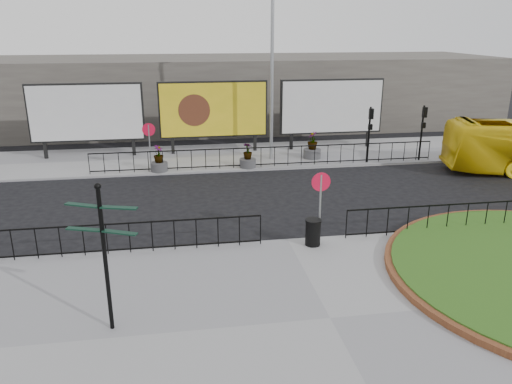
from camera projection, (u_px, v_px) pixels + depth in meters
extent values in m
plane|color=black|center=(287.00, 242.00, 17.35)|extent=(90.00, 90.00, 0.00)
cube|color=gray|center=(330.00, 320.00, 12.64)|extent=(30.00, 10.00, 0.12)
cube|color=gray|center=(242.00, 156.00, 28.57)|extent=(44.00, 6.00, 0.12)
cylinder|color=gray|center=(150.00, 148.00, 24.99)|extent=(0.07, 0.07, 2.40)
cylinder|color=red|center=(149.00, 130.00, 24.69)|extent=(0.64, 0.03, 0.64)
cylinder|color=white|center=(149.00, 129.00, 24.71)|extent=(0.50, 0.03, 0.50)
cylinder|color=gray|center=(320.00, 209.00, 16.70)|extent=(0.07, 0.07, 2.40)
cylinder|color=red|center=(321.00, 182.00, 16.40)|extent=(0.64, 0.03, 0.64)
cylinder|color=white|center=(321.00, 182.00, 16.42)|extent=(0.50, 0.03, 0.50)
cube|color=black|center=(45.00, 150.00, 27.70)|extent=(0.18, 0.18, 1.00)
cube|color=black|center=(134.00, 146.00, 28.42)|extent=(0.18, 0.18, 1.00)
cube|color=black|center=(86.00, 113.00, 27.43)|extent=(6.20, 0.25, 3.20)
cube|color=silver|center=(86.00, 113.00, 27.28)|extent=(6.00, 0.06, 3.00)
cube|color=black|center=(173.00, 145.00, 28.75)|extent=(0.18, 0.18, 1.00)
cube|color=black|center=(255.00, 142.00, 29.46)|extent=(0.18, 0.18, 1.00)
cube|color=black|center=(213.00, 109.00, 28.47)|extent=(6.20, 0.25, 3.20)
cube|color=gold|center=(214.00, 110.00, 28.32)|extent=(6.00, 0.06, 3.00)
cube|color=black|center=(291.00, 141.00, 29.79)|extent=(0.18, 0.18, 1.00)
cube|color=black|center=(368.00, 138.00, 30.51)|extent=(0.18, 0.18, 1.00)
cube|color=black|center=(332.00, 106.00, 29.52)|extent=(6.20, 0.25, 3.20)
cube|color=silver|center=(332.00, 107.00, 29.37)|extent=(6.00, 0.06, 3.00)
cylinder|color=gray|center=(272.00, 76.00, 26.41)|extent=(0.18, 0.18, 9.00)
cylinder|color=black|center=(369.00, 135.00, 26.61)|extent=(0.10, 0.10, 3.00)
cube|color=black|center=(371.00, 114.00, 26.13)|extent=(0.22, 0.18, 0.55)
cube|color=black|center=(370.00, 127.00, 26.36)|extent=(0.20, 0.16, 0.30)
cylinder|color=black|center=(421.00, 133.00, 27.06)|extent=(0.10, 0.10, 3.00)
cube|color=black|center=(425.00, 112.00, 26.58)|extent=(0.22, 0.18, 0.55)
cube|color=black|center=(423.00, 125.00, 26.80)|extent=(0.20, 0.16, 0.30)
cube|color=#5D5951|center=(224.00, 92.00, 37.16)|extent=(40.00, 10.00, 5.00)
cylinder|color=black|center=(105.00, 262.00, 11.64)|extent=(0.10, 0.10, 3.59)
sphere|color=black|center=(98.00, 186.00, 11.06)|extent=(0.16, 0.16, 0.16)
cube|color=black|center=(82.00, 205.00, 11.32)|extent=(0.83, 0.49, 0.03)
cube|color=black|center=(119.00, 208.00, 11.16)|extent=(0.85, 0.38, 0.03)
cube|color=black|center=(84.00, 229.00, 11.46)|extent=(0.85, 0.42, 0.03)
cube|color=black|center=(120.00, 232.00, 11.28)|extent=(0.83, 0.49, 0.03)
cylinder|color=black|center=(313.00, 233.00, 16.72)|extent=(0.51, 0.51, 0.85)
cylinder|color=black|center=(313.00, 220.00, 16.58)|extent=(0.55, 0.55, 0.06)
cylinder|color=#4C4C4F|center=(159.00, 167.00, 25.36)|extent=(0.86, 0.86, 0.45)
imported|color=#265015|center=(158.00, 154.00, 25.15)|extent=(0.68, 0.68, 0.88)
cylinder|color=#4C4C4F|center=(248.00, 163.00, 26.04)|extent=(0.86, 0.86, 0.45)
imported|color=#265015|center=(248.00, 151.00, 25.83)|extent=(0.64, 0.64, 0.86)
cylinder|color=#4C4C4F|center=(312.00, 154.00, 27.84)|extent=(0.97, 0.97, 0.50)
imported|color=#265015|center=(313.00, 140.00, 27.61)|extent=(0.57, 0.57, 1.00)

